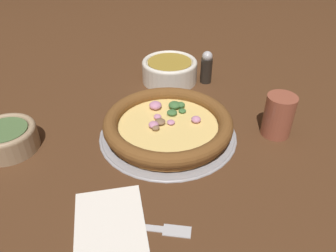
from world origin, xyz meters
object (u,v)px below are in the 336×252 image
pizza (168,124)px  pepper_shaker (207,67)px  bowl_far (7,137)px  drinking_cup (279,116)px  bowl_near (170,70)px  fork (146,227)px  pizza_tray (168,133)px  napkin (110,226)px

pizza → pepper_shaker: (-0.27, 0.05, 0.02)m
bowl_far → drinking_cup: (-0.18, 0.55, 0.02)m
bowl_near → pepper_shaker: 0.10m
fork → pepper_shaker: size_ratio=1.84×
bowl_near → pizza_tray: bearing=11.5°
pepper_shaker → pizza_tray: bearing=-10.6°
napkin → fork: size_ratio=1.13×
pizza_tray → napkin: size_ratio=1.59×
bowl_far → napkin: (0.15, 0.28, -0.02)m
pizza → drinking_cup: 0.24m
drinking_cup → bowl_far: bearing=-72.3°
bowl_near → pepper_shaker: bearing=98.0°
bowl_near → pepper_shaker: pepper_shaker is taller
pizza_tray → pizza: bearing=-167.9°
pizza → napkin: size_ratio=1.48×
pizza_tray → pepper_shaker: pepper_shaker is taller
drinking_cup → napkin: drinking_cup is taller
napkin → bowl_near: bearing=-178.4°
drinking_cup → pepper_shaker: size_ratio=1.03×
drinking_cup → fork: size_ratio=0.56×
pizza → drinking_cup: size_ratio=3.00×
pepper_shaker → drinking_cup: bearing=40.7°
napkin → drinking_cup: bearing=139.9°
napkin → fork: napkin is taller
pizza → drinking_cup: bearing=103.4°
bowl_far → drinking_cup: 0.58m
drinking_cup → napkin: size_ratio=0.49×
pizza → bowl_near: (-0.25, -0.05, 0.01)m
pizza → bowl_far: size_ratio=2.30×
bowl_far → pepper_shaker: 0.53m
pizza → bowl_far: 0.34m
drinking_cup → napkin: 0.42m
drinking_cup → pepper_shaker: bearing=-139.3°
pepper_shaker → bowl_far: bearing=-43.4°
fork → pepper_shaker: 0.53m
bowl_far → pepper_shaker: bearing=136.6°
pizza_tray → fork: 0.25m
bowl_far → pepper_shaker: pepper_shaker is taller
drinking_cup → pepper_shaker: (-0.21, -0.18, -0.00)m
pizza_tray → drinking_cup: (-0.06, 0.23, 0.04)m
bowl_far → fork: bowl_far is taller
fork → pizza: bearing=89.6°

